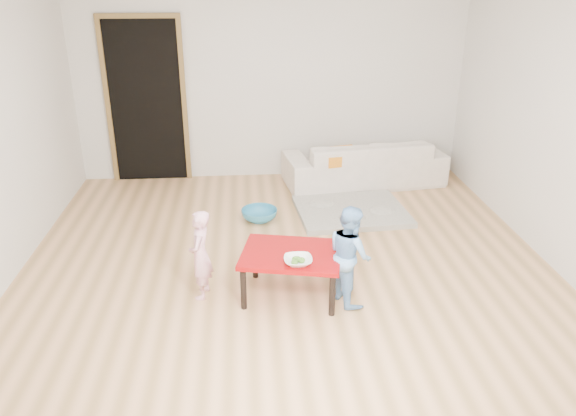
{
  "coord_description": "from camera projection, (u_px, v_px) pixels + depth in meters",
  "views": [
    {
      "loc": [
        -0.36,
        -4.75,
        2.61
      ],
      "look_at": [
        0.0,
        -0.2,
        0.65
      ],
      "focal_mm": 35.0,
      "sensor_mm": 36.0,
      "label": 1
    }
  ],
  "objects": [
    {
      "name": "floor",
      "position": [
        286.0,
        262.0,
        5.41
      ],
      "size": [
        5.0,
        5.0,
        0.01
      ],
      "primitive_type": "cube",
      "color": "#A67C47",
      "rests_on": "ground"
    },
    {
      "name": "back_wall",
      "position": [
        271.0,
        79.0,
        7.19
      ],
      "size": [
        5.0,
        0.02,
        2.6
      ],
      "primitive_type": "cube",
      "color": "silver",
      "rests_on": "floor"
    },
    {
      "name": "right_wall",
      "position": [
        561.0,
        125.0,
        5.08
      ],
      "size": [
        0.02,
        5.0,
        2.6
      ],
      "primitive_type": "cube",
      "color": "silver",
      "rests_on": "floor"
    },
    {
      "name": "doorway",
      "position": [
        146.0,
        103.0,
        7.16
      ],
      "size": [
        1.02,
        0.08,
        2.11
      ],
      "primitive_type": null,
      "color": "brown",
      "rests_on": "back_wall"
    },
    {
      "name": "sofa",
      "position": [
        364.0,
        162.0,
        7.25
      ],
      "size": [
        2.11,
        1.06,
        0.59
      ],
      "primitive_type": "imported",
      "rotation": [
        0.0,
        0.0,
        3.28
      ],
      "color": "beige",
      "rests_on": "floor"
    },
    {
      "name": "cushion",
      "position": [
        341.0,
        156.0,
        6.97
      ],
      "size": [
        0.58,
        0.55,
        0.13
      ],
      "primitive_type": "cube",
      "rotation": [
        0.0,
        0.0,
        0.24
      ],
      "color": "orange",
      "rests_on": "sofa"
    },
    {
      "name": "red_table",
      "position": [
        291.0,
        274.0,
        4.78
      ],
      "size": [
        0.94,
        0.78,
        0.41
      ],
      "primitive_type": null,
      "rotation": [
        0.0,
        0.0,
        -0.21
      ],
      "color": "#90070A",
      "rests_on": "floor"
    },
    {
      "name": "bowl",
      "position": [
        298.0,
        261.0,
        4.51
      ],
      "size": [
        0.23,
        0.23,
        0.06
      ],
      "primitive_type": "imported",
      "color": "white",
      "rests_on": "red_table"
    },
    {
      "name": "broccoli",
      "position": [
        298.0,
        261.0,
        4.51
      ],
      "size": [
        0.12,
        0.12,
        0.06
      ],
      "primitive_type": null,
      "color": "#2D5919",
      "rests_on": "red_table"
    },
    {
      "name": "child_pink",
      "position": [
        200.0,
        255.0,
        4.7
      ],
      "size": [
        0.23,
        0.31,
        0.79
      ],
      "primitive_type": "imported",
      "rotation": [
        0.0,
        0.0,
        -1.71
      ],
      "color": "#E6698A",
      "rests_on": "floor"
    },
    {
      "name": "child_blue",
      "position": [
        350.0,
        255.0,
        4.63
      ],
      "size": [
        0.43,
        0.49,
        0.86
      ],
      "primitive_type": "imported",
      "rotation": [
        0.0,
        0.0,
        1.87
      ],
      "color": "#58A1CE",
      "rests_on": "floor"
    },
    {
      "name": "basin",
      "position": [
        259.0,
        215.0,
        6.28
      ],
      "size": [
        0.4,
        0.4,
        0.13
      ],
      "primitive_type": "imported",
      "color": "teal",
      "rests_on": "floor"
    },
    {
      "name": "blanket",
      "position": [
        351.0,
        211.0,
        6.46
      ],
      "size": [
        1.3,
        1.11,
        0.06
      ],
      "primitive_type": null,
      "rotation": [
        0.0,
        0.0,
        0.08
      ],
      "color": "beige",
      "rests_on": "floor"
    }
  ]
}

